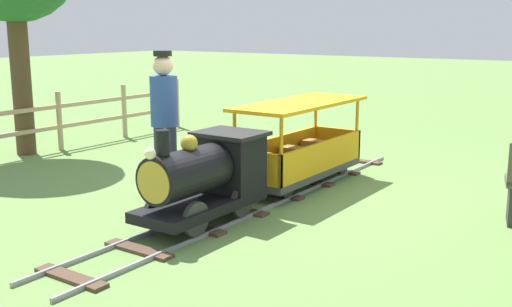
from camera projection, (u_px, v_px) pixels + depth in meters
The scene contains 6 objects.
ground_plane at pixel (277, 194), 6.99m from camera, with size 60.00×60.00×0.00m, color #608442.
track at pixel (257, 201), 6.66m from camera, with size 0.70×5.70×0.04m.
locomotive at pixel (206, 175), 5.87m from camera, with size 0.66×1.44×0.96m.
passenger_car at pixel (300, 151), 7.30m from camera, with size 0.76×2.00×0.97m.
conductor_person at pixel (164, 112), 6.74m from camera, with size 0.30×0.30×1.62m.
fence_section at pixel (21, 125), 8.87m from camera, with size 0.08×6.78×0.90m.
Camera 1 is at (-3.64, 5.69, 1.88)m, focal length 43.18 mm.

